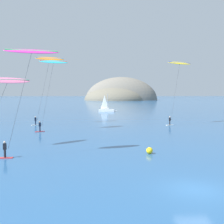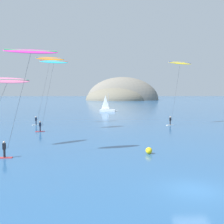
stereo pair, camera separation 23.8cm
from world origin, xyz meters
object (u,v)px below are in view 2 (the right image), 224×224
Objects in this scene: sailboat_near at (108,110)px; kitesurfer_yellow at (179,68)px; kitesurfer_cyan at (53,67)px; marker_buoy at (149,151)px; kitesurfer_orange at (49,64)px; kitesurfer_pink at (6,85)px; kitesurfer_magenta at (29,60)px.

kitesurfer_yellow reaches higher than sailboat_near.
kitesurfer_cyan is (-9.59, -41.59, 9.86)m from sailboat_near.
kitesurfer_yellow is 17.56× the size of marker_buoy.
kitesurfer_orange is 22.95m from kitesurfer_pink.
kitesurfer_pink is 6.26m from kitesurfer_magenta.
kitesurfer_magenta is 15.59× the size of marker_buoy.
marker_buoy is at bearing -59.38° from kitesurfer_orange.
sailboat_near is at bearing 77.01° from kitesurfer_cyan.
marker_buoy is (3.50, -58.79, -0.29)m from sailboat_near.
marker_buoy is (12.21, 0.77, -9.33)m from kitesurfer_magenta.
sailboat_near is 60.86m from kitesurfer_magenta.
sailboat_near is at bearing 81.68° from kitesurfer_magenta.
kitesurfer_orange is 1.08× the size of kitesurfer_yellow.
marker_buoy is (15.42, -26.04, -11.43)m from kitesurfer_orange.
sailboat_near is 58.89m from marker_buoy.
kitesurfer_yellow is 28.94m from marker_buoy.
sailboat_near is at bearing 93.41° from marker_buoy.
sailboat_near is 37.67m from kitesurfer_yellow.
kitesurfer_yellow is at bearing 19.03° from kitesurfer_cyan.
kitesurfer_orange reaches higher than kitesurfer_pink.
kitesurfer_cyan is at bearing -160.97° from kitesurfer_yellow.
kitesurfer_orange is 1.13× the size of kitesurfer_cyan.
kitesurfer_magenta reaches higher than kitesurfer_pink.
kitesurfer_magenta is at bearing -130.37° from kitesurfer_yellow.
kitesurfer_cyan is 1.42× the size of kitesurfer_pink.
kitesurfer_pink is (-0.64, -22.49, -4.51)m from kitesurfer_orange.
kitesurfer_yellow is 1.48× the size of kitesurfer_pink.
kitesurfer_orange is at bearing 104.72° from kitesurfer_cyan.
kitesurfer_orange is at bearing 120.62° from marker_buoy.
marker_buoy is (-9.76, -25.08, -10.63)m from kitesurfer_yellow.
kitesurfer_yellow is at bearing 49.63° from kitesurfer_magenta.
kitesurfer_orange is at bearing 96.82° from kitesurfer_magenta.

